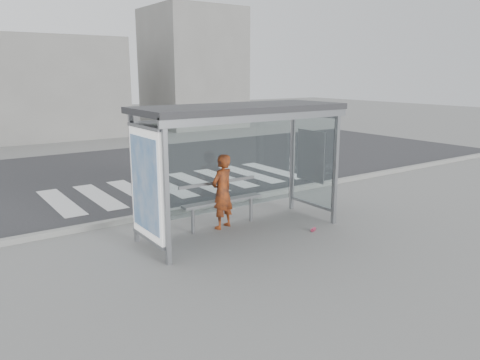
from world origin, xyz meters
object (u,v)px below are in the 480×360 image
(bench, at_px, (222,201))
(bus_shelter, at_px, (223,138))
(person, at_px, (222,192))
(soda_can, at_px, (313,229))

(bench, bearing_deg, bus_shelter, -119.09)
(person, bearing_deg, soda_can, 120.49)
(bench, height_order, soda_can, bench)
(bus_shelter, height_order, bench, bus_shelter)
(bench, xyz_separation_m, soda_can, (1.40, -1.34, -0.54))
(bus_shelter, bearing_deg, soda_can, -28.85)
(bus_shelter, bearing_deg, person, 61.37)
(person, xyz_separation_m, bench, (0.04, 0.06, -0.22))
(person, distance_m, soda_can, 2.07)
(soda_can, bearing_deg, person, 138.25)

